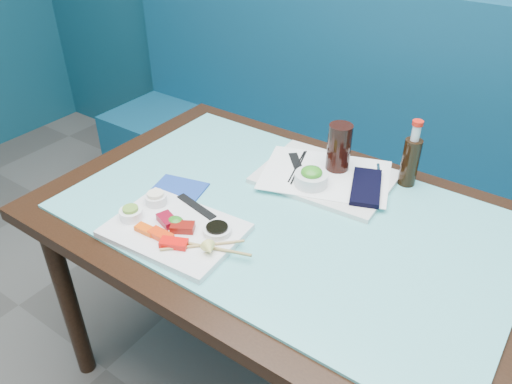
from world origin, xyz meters
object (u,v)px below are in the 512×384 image
Objects in this scene: dining_table at (286,239)px; cola_bottle_body at (410,162)px; booth_bench at (386,191)px; sashimi_plate at (175,230)px; cola_glass at (339,147)px; seaweed_bowl at (311,179)px; serving_tray at (325,177)px; blue_napkin at (176,192)px.

cola_bottle_body is at bearing 58.02° from dining_table.
sashimi_plate is (-0.20, -1.09, 0.39)m from booth_bench.
booth_bench reaches higher than cola_glass.
seaweed_bowl is at bearing -98.75° from cola_glass.
cola_glass is (0.02, 0.13, 0.06)m from seaweed_bowl.
booth_bench is 0.74m from cola_glass.
seaweed_bowl is 0.66× the size of cola_glass.
serving_tray is 3.94× the size of seaweed_bowl.
booth_bench is at bearing 70.88° from blue_napkin.
blue_napkin is (-0.54, -0.45, -0.07)m from cola_bottle_body.
cola_glass is (0.01, 0.28, 0.18)m from dining_table.
cola_glass reaches higher than serving_tray.
cola_glass reaches higher than dining_table.
serving_tray is (0.00, -0.62, 0.39)m from booth_bench.
blue_napkin is at bearing -162.37° from dining_table.
cola_bottle_body reaches higher than blue_napkin.
seaweed_bowl reaches higher than blue_napkin.
dining_table is at bearing -93.32° from serving_tray.
dining_table is 0.44m from cola_bottle_body.
seaweed_bowl is at bearing -90.76° from booth_bench.
sashimi_plate is at bearing -116.13° from serving_tray.
serving_tray is 0.26m from cola_bottle_body.
cola_glass is at bearing 76.57° from serving_tray.
seaweed_bowl is 0.67× the size of cola_bottle_body.
booth_bench is 19.77× the size of cola_glass.
sashimi_plate is 0.51m from serving_tray.
serving_tray is 2.65× the size of cola_bottle_body.
dining_table is 0.19m from seaweed_bowl.
sashimi_plate is 2.29× the size of cola_glass.
dining_table is 0.36m from blue_napkin.
sashimi_plate is 3.45× the size of seaweed_bowl.
cola_glass is at bearing -161.76° from cola_bottle_body.
blue_napkin is (-0.13, 0.14, -0.01)m from sashimi_plate.
seaweed_bowl is (-0.01, 0.15, 0.13)m from dining_table.
booth_bench is 1.07m from blue_napkin.
booth_bench is 0.81m from seaweed_bowl.
sashimi_plate is 0.72m from cola_bottle_body.
cola_glass is 0.52m from blue_napkin.
cola_bottle_body reaches higher than seaweed_bowl.
dining_table is 0.33m from sashimi_plate.
dining_table is 9.23× the size of cola_glass.
sashimi_plate reaches higher than dining_table.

